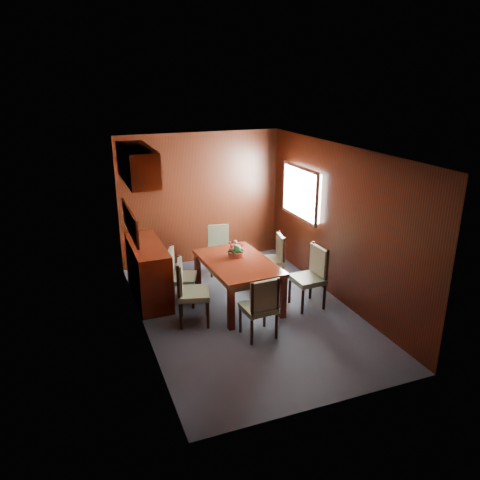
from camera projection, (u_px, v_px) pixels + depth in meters
name	position (u px, v px, depth m)	size (l,w,h in m)	color
ground	(246.00, 312.00, 6.98)	(4.50, 4.50, 0.00)	#303541
room_shell	(232.00, 201.00, 6.69)	(3.06, 4.52, 2.41)	black
sideboard	(148.00, 271.00, 7.28)	(0.48, 1.40, 0.90)	#391007
dining_table	(238.00, 267.00, 7.05)	(1.01, 1.54, 0.70)	#391007
chair_left_near	(188.00, 288.00, 6.52)	(0.54, 0.55, 0.96)	black
chair_left_far	(178.00, 273.00, 7.10)	(0.53, 0.54, 0.89)	black
chair_right_near	(312.00, 273.00, 7.01)	(0.45, 0.47, 0.95)	black
chair_right_far	(275.00, 256.00, 7.80)	(0.47, 0.48, 0.87)	black
chair_head	(261.00, 305.00, 6.13)	(0.45, 0.43, 0.89)	black
chair_foot	(219.00, 246.00, 8.26)	(0.47, 0.45, 0.87)	black
flower_centerpiece	(236.00, 248.00, 7.18)	(0.25, 0.25, 0.25)	#B74638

